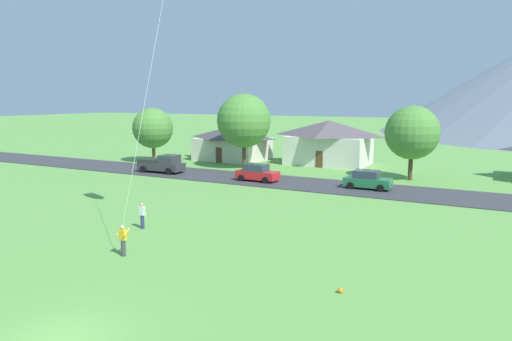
{
  "coord_description": "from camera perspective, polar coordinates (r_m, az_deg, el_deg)",
  "views": [
    {
      "loc": [
        12.68,
        -9.83,
        8.2
      ],
      "look_at": [
        0.62,
        13.46,
        4.11
      ],
      "focal_mm": 32.26,
      "sensor_mm": 36.0,
      "label": 1
    }
  ],
  "objects": [
    {
      "name": "tree_left_of_center",
      "position": [
        48.98,
        18.8,
        4.46
      ],
      "size": [
        5.43,
        5.43,
        7.57
      ],
      "color": "#4C3823",
      "rests_on": "ground"
    },
    {
      "name": "house_leftmost",
      "position": [
        62.64,
        -2.91,
        3.52
      ],
      "size": [
        9.41,
        7.74,
        4.6
      ],
      "color": "beige",
      "rests_on": "ground"
    },
    {
      "name": "parked_car_green_west_end",
      "position": [
        43.21,
        13.66,
        -1.16
      ],
      "size": [
        4.22,
        2.12,
        1.68
      ],
      "color": "#237042",
      "rests_on": "road_strip"
    },
    {
      "name": "house_left_center",
      "position": [
        58.89,
        9.01,
        3.56
      ],
      "size": [
        10.55,
        7.44,
        5.54
      ],
      "color": "silver",
      "rests_on": "ground"
    },
    {
      "name": "soccer_ball",
      "position": [
        20.59,
        10.42,
        -14.4
      ],
      "size": [
        0.24,
        0.24,
        0.24
      ],
      "primitive_type": "sphere",
      "color": "orange",
      "rests_on": "ground"
    },
    {
      "name": "watcher_person",
      "position": [
        30.28,
        -13.94,
        -5.4
      ],
      "size": [
        0.56,
        0.24,
        1.68
      ],
      "color": "navy",
      "rests_on": "ground"
    },
    {
      "name": "tree_right_of_center",
      "position": [
        61.34,
        -12.67,
        5.14
      ],
      "size": [
        5.23,
        5.23,
        7.08
      ],
      "color": "brown",
      "rests_on": "ground"
    },
    {
      "name": "tree_near_left",
      "position": [
        54.48,
        -1.51,
        6.18
      ],
      "size": [
        6.37,
        6.37,
        8.85
      ],
      "color": "#4C3823",
      "rests_on": "ground"
    },
    {
      "name": "road_strip",
      "position": [
        43.87,
        10.11,
        -2.0
      ],
      "size": [
        160.0,
        6.96,
        0.08
      ],
      "primitive_type": "cube",
      "color": "#38383D",
      "rests_on": "ground"
    },
    {
      "name": "parked_car_red_mid_west",
      "position": [
        46.0,
        0.15,
        -0.31
      ],
      "size": [
        4.24,
        2.15,
        1.68
      ],
      "color": "red",
      "rests_on": "road_strip"
    },
    {
      "name": "pickup_truck_charcoal_east_side",
      "position": [
        52.35,
        -11.54,
        0.84
      ],
      "size": [
        5.29,
        2.52,
        1.99
      ],
      "color": "#333338",
      "rests_on": "road_strip"
    }
  ]
}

